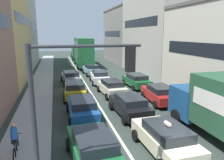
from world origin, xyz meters
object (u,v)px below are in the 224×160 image
(taxi_centre_lane_front, at_px, (165,138))
(bus_mid_queue_primary, at_px, (83,51))
(sedan_left_lane_third, at_px, (75,89))
(coupe_centre_lane_fourth, at_px, (99,77))
(sedan_centre_lane_fifth, at_px, (91,69))
(cyclist_on_sidewalk, at_px, (15,141))
(wagon_left_lane_second, at_px, (82,108))
(sedan_centre_lane_second, at_px, (130,105))
(sedan_left_lane_front, at_px, (93,148))
(wagon_right_lane_far, at_px, (136,80))
(sedan_left_lane_fourth, at_px, (71,77))
(hatchback_centre_lane_third, at_px, (112,87))
(traffic_light_pole, at_px, (73,96))
(sedan_right_lane_behind_truck, at_px, (159,94))
(bus_far_queue_secondary, at_px, (78,51))

(taxi_centre_lane_front, xyz_separation_m, bus_mid_queue_primary, (-0.18, 29.61, 2.03))
(taxi_centre_lane_front, xyz_separation_m, sedan_left_lane_third, (-3.42, 10.58, -0.00))
(coupe_centre_lane_fourth, relative_size, sedan_centre_lane_fifth, 1.00)
(sedan_left_lane_third, xyz_separation_m, sedan_centre_lane_fifth, (3.33, 10.87, 0.00))
(cyclist_on_sidewalk, bearing_deg, wagon_left_lane_second, -44.99)
(sedan_centre_lane_second, bearing_deg, bus_mid_queue_primary, -2.41)
(sedan_left_lane_front, height_order, wagon_right_lane_far, same)
(taxi_centre_lane_front, relative_size, sedan_left_lane_fourth, 0.99)
(sedan_left_lane_fourth, xyz_separation_m, sedan_centre_lane_fifth, (3.26, 4.97, 0.00))
(sedan_left_lane_front, distance_m, sedan_left_lane_fourth, 16.52)
(taxi_centre_lane_front, bearing_deg, bus_mid_queue_primary, -1.37)
(wagon_right_lane_far, bearing_deg, sedan_left_lane_fourth, 59.13)
(hatchback_centre_lane_third, xyz_separation_m, sedan_left_lane_fourth, (-3.41, 5.94, 0.00))
(wagon_right_lane_far, height_order, bus_mid_queue_primary, bus_mid_queue_primary)
(traffic_light_pole, distance_m, hatchback_centre_lane_third, 13.66)
(wagon_left_lane_second, xyz_separation_m, cyclist_on_sidewalk, (-3.68, -3.95, 0.05))
(sedan_left_lane_third, bearing_deg, wagon_left_lane_second, -176.31)
(sedan_left_lane_third, bearing_deg, cyclist_on_sidewalk, 161.47)
(sedan_left_lane_fourth, distance_m, cyclist_on_sidewalk, 15.46)
(sedan_right_lane_behind_truck, height_order, cyclist_on_sidewalk, cyclist_on_sidewalk)
(hatchback_centre_lane_third, bearing_deg, traffic_light_pole, 156.48)
(hatchback_centre_lane_third, xyz_separation_m, coupe_centre_lane_fourth, (-0.10, 5.40, 0.00))
(wagon_left_lane_second, bearing_deg, sedan_centre_lane_fifth, -11.26)
(coupe_centre_lane_fourth, relative_size, sedan_right_lane_behind_truck, 1.00)
(bus_far_queue_secondary, bearing_deg, sedan_right_lane_behind_truck, -172.28)
(sedan_centre_lane_fifth, bearing_deg, bus_mid_queue_primary, -2.61)
(sedan_centre_lane_second, bearing_deg, coupe_centre_lane_fourth, -2.75)
(hatchback_centre_lane_third, bearing_deg, sedan_left_lane_third, 85.85)
(wagon_left_lane_second, bearing_deg, taxi_centre_lane_front, -147.76)
(sedan_left_lane_fourth, relative_size, wagon_right_lane_far, 1.01)
(taxi_centre_lane_front, bearing_deg, wagon_left_lane_second, 30.22)
(coupe_centre_lane_fourth, distance_m, sedan_left_lane_fourth, 3.35)
(wagon_left_lane_second, distance_m, bus_mid_queue_primary, 24.49)
(bus_far_queue_secondary, relative_size, cyclist_on_sidewalk, 6.12)
(sedan_centre_lane_fifth, bearing_deg, taxi_centre_lane_front, 177.04)
(traffic_light_pole, xyz_separation_m, sedan_left_lane_third, (1.08, 12.55, -3.02))
(bus_far_queue_secondary, bearing_deg, bus_mid_queue_primary, -178.90)
(hatchback_centre_lane_third, bearing_deg, bus_far_queue_secondary, -3.57)
(bus_far_queue_secondary, xyz_separation_m, cyclist_on_sidewalk, (-7.16, -41.05, -0.91))
(taxi_centre_lane_front, distance_m, wagon_left_lane_second, 6.38)
(wagon_right_lane_far, xyz_separation_m, cyclist_on_sidewalk, (-10.51, -11.35, 0.05))
(traffic_light_pole, distance_m, wagon_right_lane_far, 17.06)
(taxi_centre_lane_front, bearing_deg, traffic_light_pole, 112.05)
(wagon_left_lane_second, bearing_deg, sedan_right_lane_behind_truck, -74.12)
(traffic_light_pole, distance_m, bus_far_queue_secondary, 44.78)
(bus_mid_queue_primary, bearing_deg, sedan_centre_lane_second, -178.13)
(sedan_left_lane_third, bearing_deg, sedan_left_lane_front, -177.59)
(sedan_left_lane_third, relative_size, cyclist_on_sidewalk, 2.54)
(sedan_left_lane_fourth, distance_m, sedan_right_lane_behind_truck, 11.39)
(sedan_right_lane_behind_truck, bearing_deg, sedan_left_lane_third, 67.62)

